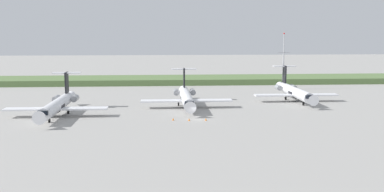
% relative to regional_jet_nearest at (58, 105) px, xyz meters
% --- Properties ---
extents(ground_plane, '(500.00, 500.00, 0.00)m').
position_rel_regional_jet_nearest_xyz_m(ground_plane, '(31.15, 23.97, -2.54)').
color(ground_plane, '#9E9B96').
extents(grass_berm, '(320.00, 20.00, 2.11)m').
position_rel_regional_jet_nearest_xyz_m(grass_berm, '(31.15, 64.59, -1.48)').
color(grass_berm, '#597542').
rests_on(grass_berm, ground).
extents(regional_jet_nearest, '(22.81, 31.00, 9.00)m').
position_rel_regional_jet_nearest_xyz_m(regional_jet_nearest, '(0.00, 0.00, 0.00)').
color(regional_jet_nearest, white).
rests_on(regional_jet_nearest, ground).
extents(regional_jet_second, '(22.81, 31.00, 9.00)m').
position_rel_regional_jet_nearest_xyz_m(regional_jet_second, '(29.79, 9.84, 0.00)').
color(regional_jet_second, white).
rests_on(regional_jet_second, ground).
extents(regional_jet_third, '(22.81, 31.00, 9.00)m').
position_rel_regional_jet_nearest_xyz_m(regional_jet_third, '(60.25, 18.01, 0.00)').
color(regional_jet_third, white).
rests_on(regional_jet_third, ground).
extents(antenna_mast, '(4.40, 0.50, 18.69)m').
position_rel_regional_jet_nearest_xyz_m(antenna_mast, '(63.68, 42.18, 5.30)').
color(antenna_mast, '#B2B2B7').
rests_on(antenna_mast, ground).
extents(safety_cone_front_marker, '(0.44, 0.44, 0.55)m').
position_rel_regional_jet_nearest_xyz_m(safety_cone_front_marker, '(25.97, -7.45, -2.26)').
color(safety_cone_front_marker, orange).
rests_on(safety_cone_front_marker, ground).
extents(safety_cone_mid_marker, '(0.44, 0.44, 0.55)m').
position_rel_regional_jet_nearest_xyz_m(safety_cone_mid_marker, '(29.38, -8.14, -2.26)').
color(safety_cone_mid_marker, orange).
rests_on(safety_cone_mid_marker, ground).
extents(safety_cone_rear_marker, '(0.44, 0.44, 0.55)m').
position_rel_regional_jet_nearest_xyz_m(safety_cone_rear_marker, '(32.98, -8.12, -2.26)').
color(safety_cone_rear_marker, orange).
rests_on(safety_cone_rear_marker, ground).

